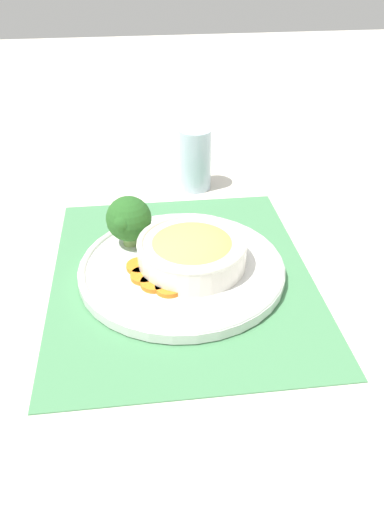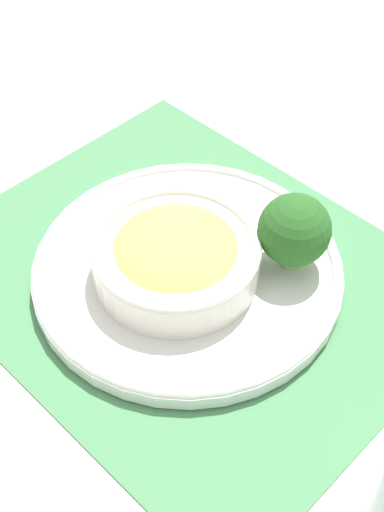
% 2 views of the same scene
% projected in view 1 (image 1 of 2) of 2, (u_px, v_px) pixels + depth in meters
% --- Properties ---
extents(ground_plane, '(4.00, 4.00, 0.00)m').
position_uv_depth(ground_plane, '(182.00, 275.00, 0.79)').
color(ground_plane, beige).
extents(placemat, '(0.50, 0.41, 0.00)m').
position_uv_depth(placemat, '(182.00, 274.00, 0.79)').
color(placemat, '#4C8C59').
rests_on(placemat, ground_plane).
extents(plate, '(0.32, 0.32, 0.02)m').
position_uv_depth(plate, '(182.00, 267.00, 0.78)').
color(plate, white).
rests_on(plate, placemat).
extents(bowl, '(0.17, 0.17, 0.05)m').
position_uv_depth(bowl, '(192.00, 248.00, 0.77)').
color(bowl, silver).
rests_on(bowl, plate).
extents(broccoli_floret, '(0.07, 0.07, 0.08)m').
position_uv_depth(broccoli_floret, '(129.00, 219.00, 0.81)').
color(broccoli_floret, '#84AD5B').
rests_on(broccoli_floret, plate).
extents(carrot_slice_near, '(0.04, 0.04, 0.01)m').
position_uv_depth(carrot_slice_near, '(140.00, 267.00, 0.77)').
color(carrot_slice_near, orange).
rests_on(carrot_slice_near, plate).
extents(carrot_slice_middle, '(0.04, 0.04, 0.01)m').
position_uv_depth(carrot_slice_middle, '(144.00, 276.00, 0.75)').
color(carrot_slice_middle, orange).
rests_on(carrot_slice_middle, plate).
extents(carrot_slice_far, '(0.04, 0.04, 0.01)m').
position_uv_depth(carrot_slice_far, '(155.00, 283.00, 0.74)').
color(carrot_slice_far, orange).
rests_on(carrot_slice_far, plate).
extents(carrot_slice_extra, '(0.04, 0.04, 0.01)m').
position_uv_depth(carrot_slice_extra, '(169.00, 288.00, 0.73)').
color(carrot_slice_extra, orange).
rests_on(carrot_slice_extra, plate).
extents(water_glass, '(0.07, 0.07, 0.13)m').
position_uv_depth(water_glass, '(195.00, 162.00, 1.02)').
color(water_glass, silver).
rests_on(water_glass, ground_plane).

